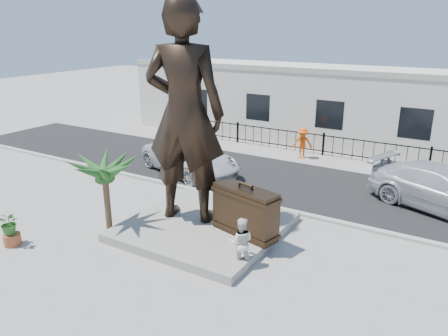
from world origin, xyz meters
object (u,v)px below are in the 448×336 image
object	(u,v)px
statue	(185,113)
car_white	(190,158)
suitcase	(245,211)
tourist	(241,242)

from	to	relation	value
statue	car_white	size ratio (longest dim) A/B	1.36
suitcase	car_white	bearing A→B (deg)	153.05
statue	suitcase	distance (m)	3.91
suitcase	tourist	xyz separation A→B (m)	(0.62, -1.42, -0.33)
car_white	statue	bearing A→B (deg)	-126.12
statue	tourist	bearing A→B (deg)	138.25
statue	tourist	xyz separation A→B (m)	(3.11, -1.57, -3.35)
car_white	suitcase	bearing A→B (deg)	-111.13
car_white	tourist	bearing A→B (deg)	-115.35
tourist	car_white	distance (m)	9.05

